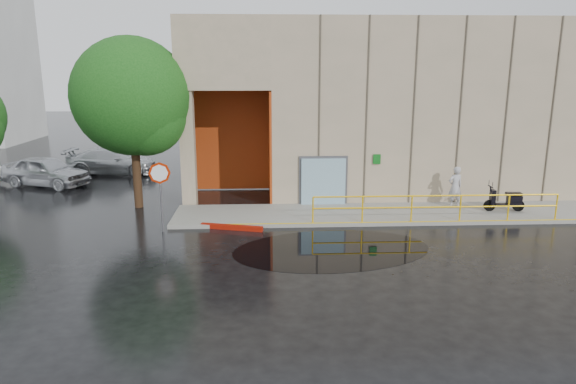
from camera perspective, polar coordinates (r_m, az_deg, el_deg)
The scene contains 12 objects.
ground at distance 16.80m, azimuth 5.48°, elevation -6.97°, with size 120.00×120.00×0.00m, color black.
sidewalk at distance 21.83m, azimuth 14.29°, elevation -2.30°, with size 20.00×3.00×0.15m, color gray.
building at distance 27.63m, azimuth 13.12°, elevation 9.71°, with size 20.00×10.17×8.00m.
guardrail at distance 20.51m, azimuth 16.12°, elevation -1.68°, with size 9.56×0.06×1.03m.
person at distance 22.80m, azimuth 18.07°, elevation 0.56°, with size 0.63×0.42×1.74m, color #A8A8AD.
scooter at distance 22.83m, azimuth 23.02°, elevation -0.20°, with size 1.67×0.65×1.27m.
stop_sign at distance 19.09m, azimuth -14.04°, elevation 1.12°, with size 0.78×0.14×2.61m.
red_curb at distance 19.37m, azimuth -6.28°, elevation -3.91°, with size 2.40×0.18×0.18m, color maroon.
puddle at distance 17.26m, azimuth 4.89°, elevation -6.38°, with size 6.64×4.09×0.01m, color black.
car_a at distance 29.05m, azimuth -25.30°, elevation 2.11°, with size 1.84×4.56×1.55m, color silver.
car_c at distance 31.06m, azimuth -18.95°, elevation 3.26°, with size 2.07×5.09×1.48m, color silver.
tree_near at distance 22.56m, azimuth -16.64°, elevation 9.66°, with size 4.92×4.92×7.22m.
Camera 1 is at (-2.31, -15.58, 5.85)m, focal length 32.00 mm.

